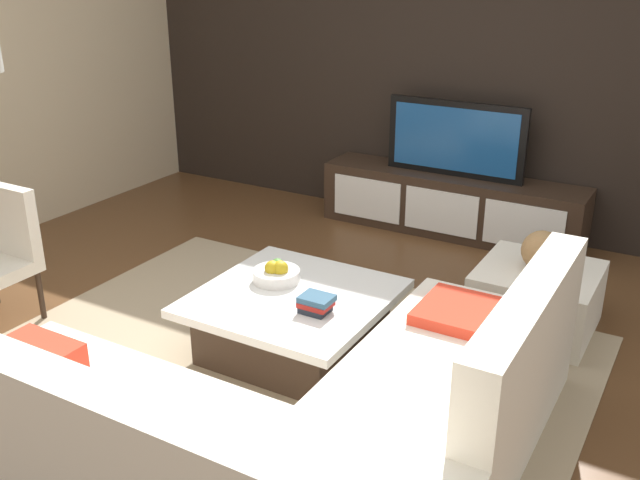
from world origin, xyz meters
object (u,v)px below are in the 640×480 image
Objects in this scene: decorative_ball at (542,251)px; book_stack at (316,304)px; coffee_table at (294,322)px; ottoman at (536,299)px; media_console at (451,204)px; sectional_couch at (291,432)px; fruit_bowl at (276,273)px; television at (456,139)px.

book_stack is (-0.92, -1.12, -0.09)m from decorative_ball.
coffee_table is 1.52m from ottoman.
decorative_ball is at bearing 50.76° from book_stack.
ottoman is 3.99× the size of book_stack.
media_console is 3.32m from sectional_couch.
sectional_couch is at bearing -105.16° from decorative_ball.
sectional_couch is 1.34m from fruit_bowl.
television reaches higher than fruit_bowl.
ottoman is at bearing -51.18° from television.
fruit_bowl is at bearing -97.22° from media_console.
television is 6.51× the size of book_stack.
sectional_couch is at bearing -105.16° from ottoman.
television is 2.45m from book_stack.
book_stack is (-0.38, 0.86, 0.14)m from sectional_couch.
television reaches higher than book_stack.
book_stack is at bearing -87.11° from television.
book_stack is (0.22, -0.12, 0.23)m from coffee_table.
coffee_table is 0.31m from fruit_bowl.
television is 4.07× the size of fruit_bowl.
television is 1.63× the size of ottoman.
sectional_couch reaches higher than media_console.
sectional_couch reaches higher than fruit_bowl.
book_stack is at bearing -87.11° from media_console.
coffee_table is (-0.10, -2.30, -0.60)m from television.
sectional_couch is 13.29× the size of book_stack.
ottoman reaches higher than coffee_table.
decorative_ball is (0.54, 1.98, 0.23)m from sectional_couch.
television is at bearing 128.82° from ottoman.
ottoman is at bearing 41.34° from coffee_table.
fruit_bowl is 0.46m from book_stack.
ottoman is (1.04, -1.29, -0.05)m from media_console.
sectional_couch is 2.20× the size of coffee_table.
media_console is 2.30m from coffee_table.
television is 1.77m from ottoman.
fruit_bowl is at bearing -145.57° from decorative_ball.
sectional_couch is (0.50, -3.28, -0.51)m from television.
media_console is at bearing 92.89° from book_stack.
coffee_table is at bearing -138.66° from ottoman.
decorative_ball is (1.14, 1.00, 0.32)m from coffee_table.
media_console is 1.66m from ottoman.
fruit_bowl is at bearing 150.88° from coffee_table.
fruit_bowl reaches higher than book_stack.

